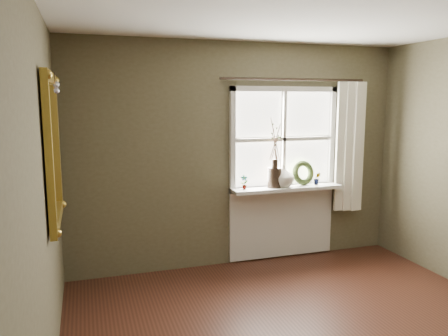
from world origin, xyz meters
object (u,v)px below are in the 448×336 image
at_px(dark_jug, 274,177).
at_px(gilt_mirror, 53,149).
at_px(wreath, 303,175).
at_px(cream_vase, 284,176).

xyz_separation_m(dark_jug, gilt_mirror, (-2.35, -1.01, 0.53)).
relative_size(wreath, gilt_mirror, 0.26).
bearing_deg(cream_vase, wreath, 8.15).
distance_m(dark_jug, gilt_mirror, 2.62).
relative_size(dark_jug, wreath, 0.78).
relative_size(cream_vase, gilt_mirror, 0.22).
bearing_deg(wreath, cream_vase, 179.36).
bearing_deg(gilt_mirror, dark_jug, 23.32).
xyz_separation_m(cream_vase, wreath, (0.28, 0.04, -0.02)).
bearing_deg(dark_jug, wreath, 5.74).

